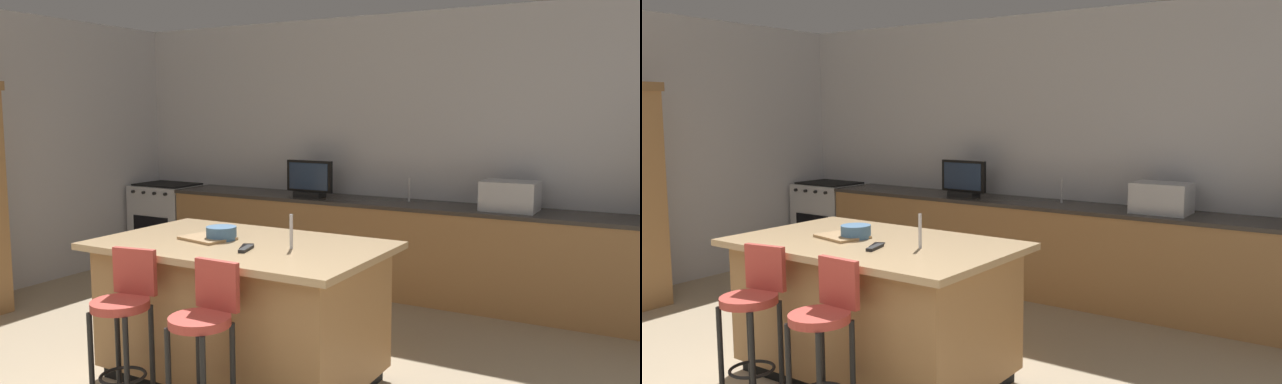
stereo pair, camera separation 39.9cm
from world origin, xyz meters
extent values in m
cube|color=#BCBCC1|center=(0.00, 4.72, 1.39)|extent=(7.27, 0.12, 2.78)
cube|color=#9E7042|center=(-0.04, 4.34, 0.44)|extent=(5.01, 0.60, 0.88)
cube|color=#332D28|center=(-0.04, 4.34, 0.90)|extent=(5.03, 0.62, 0.04)
cube|color=black|center=(-0.07, 1.93, 0.04)|extent=(1.67, 0.90, 0.09)
cube|color=#9E7042|center=(-0.07, 1.93, 0.49)|extent=(1.75, 0.98, 0.81)
cube|color=tan|center=(-0.07, 1.93, 0.92)|extent=(1.91, 1.14, 0.04)
cube|color=#B7BABF|center=(-2.94, 4.34, 0.46)|extent=(0.77, 0.60, 0.92)
cube|color=black|center=(-2.94, 4.03, 0.41)|extent=(0.54, 0.01, 0.33)
cube|color=black|center=(-2.94, 4.34, 0.93)|extent=(0.69, 0.50, 0.02)
cylinder|color=black|center=(-3.20, 4.02, 0.86)|extent=(0.04, 0.03, 0.04)
cylinder|color=black|center=(-3.03, 4.02, 0.86)|extent=(0.04, 0.03, 0.04)
cylinder|color=black|center=(-2.86, 4.02, 0.86)|extent=(0.04, 0.03, 0.04)
cylinder|color=black|center=(-2.69, 4.02, 0.86)|extent=(0.04, 0.03, 0.04)
cube|color=#B7BABF|center=(1.12, 4.34, 1.05)|extent=(0.48, 0.36, 0.27)
cube|color=black|center=(-0.93, 4.29, 0.94)|extent=(0.31, 0.16, 0.05)
cube|color=black|center=(-0.93, 4.29, 1.13)|extent=(0.52, 0.05, 0.33)
cube|color=#1E2D47|center=(-0.93, 4.26, 1.13)|extent=(0.46, 0.01, 0.28)
cylinder|color=#B2B2B7|center=(0.12, 4.44, 1.04)|extent=(0.02, 0.02, 0.24)
cylinder|color=#B2B2B7|center=(0.32, 1.93, 1.05)|extent=(0.02, 0.02, 0.22)
cylinder|color=#B23D33|center=(-0.37, 1.15, 0.68)|extent=(0.34, 0.34, 0.05)
cube|color=#B23D33|center=(-0.39, 1.29, 0.85)|extent=(0.29, 0.08, 0.28)
cylinder|color=black|center=(-0.47, 1.00, 0.33)|extent=(0.03, 0.03, 0.66)
cylinder|color=black|center=(-0.23, 1.05, 0.33)|extent=(0.03, 0.03, 0.66)
cylinder|color=black|center=(-0.51, 1.25, 0.33)|extent=(0.03, 0.03, 0.66)
cylinder|color=black|center=(-0.27, 1.29, 0.33)|extent=(0.03, 0.03, 0.66)
torus|color=black|center=(-0.37, 1.15, 0.25)|extent=(0.28, 0.28, 0.02)
cylinder|color=#B23D33|center=(0.22, 1.15, 0.68)|extent=(0.34, 0.34, 0.05)
cube|color=#B23D33|center=(0.22, 1.30, 0.84)|extent=(0.29, 0.04, 0.28)
cylinder|color=black|center=(0.10, 1.28, 0.33)|extent=(0.03, 0.03, 0.65)
cylinder|color=black|center=(0.35, 1.27, 0.33)|extent=(0.03, 0.03, 0.65)
cylinder|color=#3F668C|center=(-0.25, 1.94, 0.98)|extent=(0.20, 0.20, 0.09)
cube|color=black|center=(0.04, 1.83, 0.94)|extent=(0.13, 0.17, 0.01)
cube|color=black|center=(0.10, 1.75, 0.95)|extent=(0.09, 0.18, 0.02)
cube|color=#A87F51|center=(-0.33, 1.90, 0.95)|extent=(0.38, 0.31, 0.02)
camera|label=1|loc=(2.42, -1.43, 1.80)|focal=35.98mm
camera|label=2|loc=(2.76, -1.22, 1.80)|focal=35.98mm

